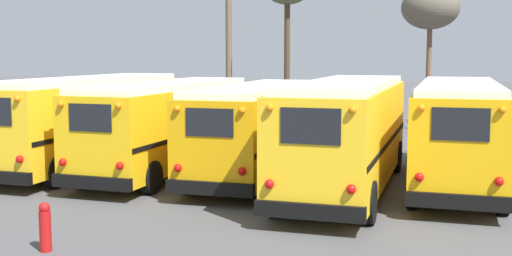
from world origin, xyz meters
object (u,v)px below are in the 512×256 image
school_bus_1 (169,123)px  school_bus_3 (347,131)px  school_bus_2 (259,126)px  bare_tree_0 (430,9)px  school_bus_0 (89,118)px  fire_hydrant (45,227)px  utility_pole (229,44)px  school_bus_4 (458,129)px

school_bus_1 → school_bus_3: (6.31, -1.45, 0.10)m
school_bus_2 → bare_tree_0: (5.08, 14.45, 4.69)m
school_bus_1 → bare_tree_0: bare_tree_0 is taller
school_bus_0 → bare_tree_0: bearing=51.9°
school_bus_0 → fire_hydrant: (4.42, -9.17, -1.22)m
school_bus_3 → utility_pole: (-8.54, 14.52, 2.77)m
utility_pole → bare_tree_0: (10.47, 1.59, 1.79)m
school_bus_4 → school_bus_1: bearing=-178.1°
school_bus_4 → bare_tree_0: size_ratio=1.30×
school_bus_0 → bare_tree_0: bare_tree_0 is taller
utility_pole → fire_hydrant: bearing=-81.0°
utility_pole → bare_tree_0: size_ratio=1.18×
school_bus_4 → school_bus_0: bearing=-179.1°
utility_pole → school_bus_3: bearing=-59.5°
fire_hydrant → school_bus_4: bearing=48.8°
school_bus_0 → school_bus_3: size_ratio=1.01×
school_bus_2 → bare_tree_0: bearing=70.6°
fire_hydrant → school_bus_2: bearing=78.5°
school_bus_3 → bare_tree_0: bare_tree_0 is taller
school_bus_1 → bare_tree_0: size_ratio=1.30×
school_bus_4 → bare_tree_0: 15.12m
fire_hydrant → school_bus_3: bearing=56.4°
bare_tree_0 → fire_hydrant: 25.40m
school_bus_0 → school_bus_4: school_bus_0 is taller
school_bus_3 → bare_tree_0: (1.93, 16.11, 4.55)m
school_bus_2 → utility_pole: bearing=112.7°
school_bus_0 → utility_pole: bearing=85.9°
school_bus_4 → fire_hydrant: 12.51m
school_bus_1 → fire_hydrant: bearing=-82.1°
school_bus_1 → school_bus_2: size_ratio=1.01×
school_bus_2 → school_bus_3: school_bus_3 is taller
bare_tree_0 → fire_hydrant: size_ratio=7.27×
utility_pole → school_bus_1: bearing=-80.3°
school_bus_0 → fire_hydrant: 10.25m
utility_pole → school_bus_4: bearing=-47.5°
utility_pole → bare_tree_0: 10.74m
school_bus_1 → school_bus_2: 3.16m
school_bus_2 → school_bus_0: bearing=-179.1°
school_bus_0 → school_bus_2: bearing=0.9°
school_bus_0 → school_bus_1: school_bus_0 is taller
school_bus_0 → school_bus_1: 3.16m
school_bus_2 → fire_hydrant: size_ratio=9.31×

